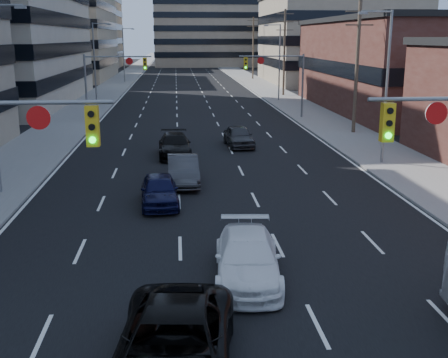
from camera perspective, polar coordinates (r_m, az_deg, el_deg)
road_surface at (r=137.50m, az=-4.15°, el=11.04°), size 18.00×300.00×0.02m
sidewalk_left at (r=137.83m, az=-9.02°, el=10.94°), size 5.00×300.00×0.15m
sidewalk_right at (r=138.13m, az=0.72°, el=11.12°), size 5.00×300.00×0.15m
office_left_far at (r=109.56m, az=-17.03°, el=13.87°), size 20.00×30.00×16.00m
storefront_right_mid at (r=62.91m, az=19.76°, el=10.66°), size 20.00×30.00×9.00m
office_right_far at (r=98.99m, az=11.20°, el=13.65°), size 22.00×28.00×14.00m
bg_block_left at (r=149.62m, az=-15.43°, el=14.67°), size 24.00×24.00×20.00m
bg_block_right at (r=141.40m, az=9.26°, el=13.41°), size 22.00×22.00×12.00m
signal_far_left at (r=52.71m, az=-11.40°, el=10.46°), size 6.09×0.33×6.00m
signal_far_right at (r=53.24m, az=5.55°, el=10.70°), size 6.09×0.33×6.00m
utility_pole_block at (r=45.54m, az=13.39°, el=11.68°), size 2.20×0.28×11.00m
utility_pole_midblock at (r=74.64m, az=6.15°, el=12.81°), size 2.20×0.28×11.00m
utility_pole_distant at (r=104.25m, az=2.97°, el=13.24°), size 2.20×0.28×11.00m
streetlight_left_mid at (r=62.91m, az=-12.88°, el=11.63°), size 2.03×0.22×9.00m
streetlight_left_far at (r=97.69m, az=-10.08°, el=12.56°), size 2.03×0.22×9.00m
streetlight_right_near at (r=34.59m, az=16.00°, el=9.63°), size 2.03×0.22×9.00m
streetlight_right_far at (r=68.42m, az=5.53°, el=12.10°), size 2.03×0.22×9.00m
black_pickup at (r=13.03m, az=-5.14°, el=-16.74°), size 3.22×5.98×1.59m
white_van at (r=17.88m, az=2.39°, el=-8.03°), size 2.44×5.12×1.44m
sedan_blue at (r=25.77m, az=-6.57°, el=-1.14°), size 1.91×4.24×1.42m
sedan_grey_center at (r=29.38m, az=-4.18°, el=0.91°), size 1.67×4.56×1.49m
sedan_black_far at (r=36.36m, az=-5.04°, el=3.43°), size 2.16×5.06×1.45m
sedan_grey_right at (r=39.52m, az=1.50°, el=4.36°), size 2.08×4.45×1.47m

